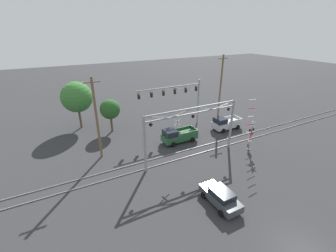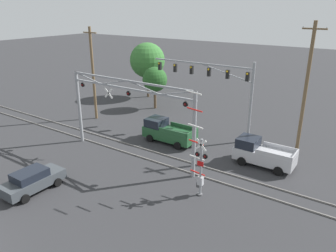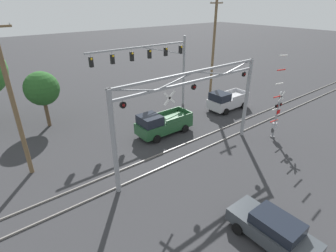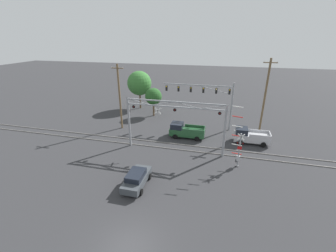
{
  "view_description": "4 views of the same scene",
  "coord_description": "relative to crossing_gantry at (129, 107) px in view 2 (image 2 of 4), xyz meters",
  "views": [
    {
      "loc": [
        -13.33,
        -5.06,
        14.41
      ],
      "look_at": [
        -2.32,
        15.97,
        4.04
      ],
      "focal_mm": 24.0,
      "sensor_mm": 36.0,
      "label": 1
    },
    {
      "loc": [
        16.37,
        -4.07,
        11.74
      ],
      "look_at": [
        2.32,
        16.38,
        2.56
      ],
      "focal_mm": 35.0,
      "sensor_mm": 36.0,
      "label": 2
    },
    {
      "loc": [
        -11.3,
        2.69,
        10.41
      ],
      "look_at": [
        -0.72,
        16.14,
        2.13
      ],
      "focal_mm": 28.0,
      "sensor_mm": 36.0,
      "label": 3
    },
    {
      "loc": [
        5.3,
        -10.05,
        13.49
      ],
      "look_at": [
        -1.29,
        16.27,
        2.46
      ],
      "focal_mm": 24.0,
      "sensor_mm": 36.0,
      "label": 4
    }
  ],
  "objects": [
    {
      "name": "rail_track_near",
      "position": [
        0.01,
        0.28,
        -4.19
      ],
      "size": [
        80.0,
        0.08,
        0.1
      ],
      "primitive_type": "cube",
      "color": "gray",
      "rests_on": "ground_plane"
    },
    {
      "name": "sedan_waiting",
      "position": [
        -1.97,
        -7.75,
        -3.47
      ],
      "size": [
        1.97,
        4.13,
        1.51
      ],
      "color": "#3D4247",
      "rests_on": "ground_plane"
    },
    {
      "name": "crossing_signal_mast",
      "position": [
        7.46,
        -1.9,
        -2.01
      ],
      "size": [
        1.65,
        0.35,
        6.92
      ],
      "color": "gray",
      "rests_on": "ground_plane"
    },
    {
      "name": "background_tree_beyond_span",
      "position": [
        -6.45,
        12.01,
        -0.73
      ],
      "size": [
        2.93,
        2.93,
        4.99
      ],
      "color": "brown",
      "rests_on": "ground_plane"
    },
    {
      "name": "utility_pole_right",
      "position": [
        11.04,
        8.58,
        1.26
      ],
      "size": [
        1.8,
        0.28,
        10.7
      ],
      "color": "brown",
      "rests_on": "ground_plane"
    },
    {
      "name": "crossing_gantry",
      "position": [
        0.0,
        0.0,
        0.0
      ],
      "size": [
        12.06,
        0.3,
        6.41
      ],
      "color": "gray",
      "rests_on": "ground_plane"
    },
    {
      "name": "traffic_signal_span",
      "position": [
        3.63,
        8.52,
        0.93
      ],
      "size": [
        10.48,
        0.39,
        7.23
      ],
      "color": "gray",
      "rests_on": "ground_plane"
    },
    {
      "name": "pickup_truck_lead",
      "position": [
        0.65,
        4.32,
        -3.28
      ],
      "size": [
        4.87,
        2.17,
        2.02
      ],
      "color": "#23512D",
      "rests_on": "ground_plane"
    },
    {
      "name": "background_tree_far_left_verge",
      "position": [
        -10.38,
        15.7,
        0.69
      ],
      "size": [
        4.6,
        4.6,
        7.24
      ],
      "color": "brown",
      "rests_on": "ground_plane"
    },
    {
      "name": "pickup_truck_following",
      "position": [
        9.32,
        4.64,
        -3.28
      ],
      "size": [
        4.57,
        2.17,
        2.02
      ],
      "color": "#B7B7BC",
      "rests_on": "ground_plane"
    },
    {
      "name": "rail_track_far",
      "position": [
        0.01,
        1.72,
        -4.19
      ],
      "size": [
        80.0,
        0.08,
        0.1
      ],
      "primitive_type": "cube",
      "color": "gray",
      "rests_on": "ground_plane"
    },
    {
      "name": "utility_pole_left",
      "position": [
        -9.52,
        5.28,
        0.78
      ],
      "size": [
        1.8,
        0.28,
        9.74
      ],
      "color": "brown",
      "rests_on": "ground_plane"
    }
  ]
}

